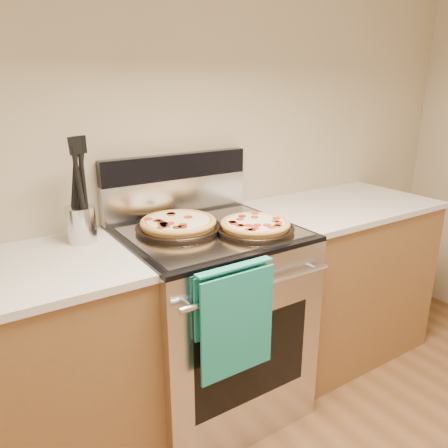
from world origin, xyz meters
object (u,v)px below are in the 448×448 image
pepperoni_pizza_back (178,224)px  pepperoni_pizza_front (255,226)px  range_body (211,324)px  utensil_crock (81,224)px

pepperoni_pizza_back → pepperoni_pizza_front: pepperoni_pizza_back is taller
range_body → pepperoni_pizza_back: size_ratio=2.41×
utensil_crock → pepperoni_pizza_front: bearing=-26.0°
range_body → pepperoni_pizza_front: (0.16, -0.13, 0.50)m
range_body → pepperoni_pizza_front: pepperoni_pizza_front is taller
pepperoni_pizza_front → utensil_crock: (-0.66, 0.32, 0.04)m
range_body → utensil_crock: (-0.50, 0.20, 0.54)m
pepperoni_pizza_back → utensil_crock: size_ratio=2.47×
pepperoni_pizza_front → utensil_crock: bearing=154.0°
range_body → pepperoni_pizza_back: bearing=149.4°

